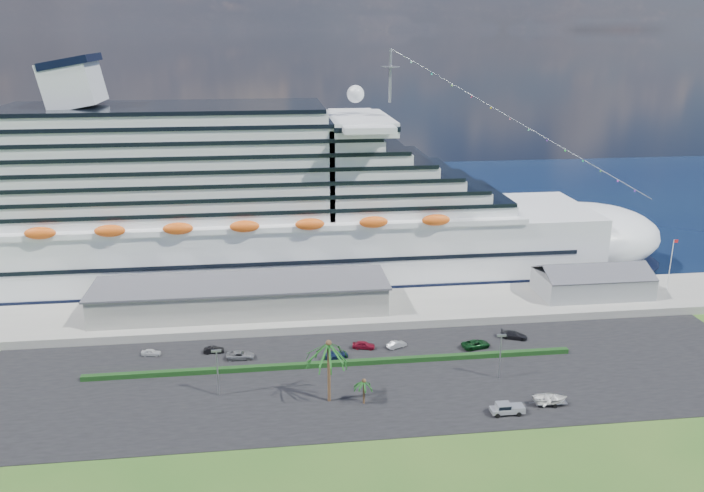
{
  "coord_description": "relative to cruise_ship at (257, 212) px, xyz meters",
  "views": [
    {
      "loc": [
        -18.51,
        -94.94,
        57.97
      ],
      "look_at": [
        -3.03,
        30.0,
        18.26
      ],
      "focal_mm": 35.0,
      "sensor_mm": 36.0,
      "label": 1
    }
  ],
  "objects": [
    {
      "name": "port_shed",
      "position": [
        73.53,
        -24.0,
        -12.3
      ],
      "size": [
        24.0,
        12.31,
        7.37
      ],
      "color": "gray",
      "rests_on": "wharf"
    },
    {
      "name": "ground",
      "position": [
        21.53,
        -64.0,
        -16.69
      ],
      "size": [
        420.0,
        420.0,
        0.0
      ],
      "primitive_type": "plane",
      "color": "#28541C",
      "rests_on": "ground"
    },
    {
      "name": "hedge",
      "position": [
        13.53,
        -48.0,
        -16.12
      ],
      "size": [
        88.0,
        1.1,
        0.9
      ],
      "primitive_type": "cube",
      "color": "black",
      "rests_on": "asphalt_lot"
    },
    {
      "name": "cruise_ship",
      "position": [
        0.0,
        0.0,
        0.0
      ],
      "size": [
        191.0,
        38.0,
        54.0
      ],
      "color": "silver",
      "rests_on": "ground"
    },
    {
      "name": "asphalt_lot",
      "position": [
        21.53,
        -53.0,
        -16.63
      ],
      "size": [
        140.0,
        38.0,
        0.12
      ],
      "primitive_type": "cube",
      "color": "black",
      "rests_on": "ground"
    },
    {
      "name": "lamp_post_right",
      "position": [
        41.53,
        -56.0,
        -11.35
      ],
      "size": [
        1.6,
        0.35,
        8.27
      ],
      "color": "gray",
      "rests_on": "asphalt_lot"
    },
    {
      "name": "water",
      "position": [
        21.53,
        66.0,
        -16.68
      ],
      "size": [
        420.0,
        160.0,
        0.02
      ],
      "primitive_type": "cube",
      "color": "black",
      "rests_on": "ground"
    },
    {
      "name": "parked_car_2",
      "position": [
        -3.36,
        -43.01,
        -15.86
      ],
      "size": [
        5.23,
        2.53,
        1.43
      ],
      "primitive_type": "imported",
      "rotation": [
        0.0,
        0.0,
        1.54
      ],
      "color": "gray",
      "rests_on": "asphalt_lot"
    },
    {
      "name": "parked_car_5",
      "position": [
        26.11,
        -42.0,
        -15.93
      ],
      "size": [
        4.12,
        2.83,
        1.29
      ],
      "primitive_type": "imported",
      "rotation": [
        0.0,
        0.0,
        1.99
      ],
      "color": "#9FA1A5",
      "rests_on": "asphalt_lot"
    },
    {
      "name": "wharf",
      "position": [
        21.53,
        -24.0,
        -15.79
      ],
      "size": [
        240.0,
        20.0,
        1.8
      ],
      "primitive_type": "cube",
      "color": "gray",
      "rests_on": "ground"
    },
    {
      "name": "parked_car_4",
      "position": [
        19.8,
        -41.62,
        -15.85
      ],
      "size": [
        4.57,
        2.71,
        1.46
      ],
      "primitive_type": "imported",
      "rotation": [
        0.0,
        0.0,
        1.33
      ],
      "color": "maroon",
      "rests_on": "asphalt_lot"
    },
    {
      "name": "lamp_post_left",
      "position": [
        -6.47,
        -56.0,
        -11.35
      ],
      "size": [
        1.6,
        0.35,
        8.27
      ],
      "color": "gray",
      "rests_on": "asphalt_lot"
    },
    {
      "name": "parked_car_0",
      "position": [
        -19.88,
        -39.62,
        -15.96
      ],
      "size": [
        3.73,
        1.87,
        1.22
      ],
      "primitive_type": "imported",
      "rotation": [
        0.0,
        0.0,
        1.45
      ],
      "color": "silver",
      "rests_on": "asphalt_lot"
    },
    {
      "name": "flagpole",
      "position": [
        91.57,
        -24.0,
        -8.43
      ],
      "size": [
        1.08,
        0.16,
        12.0
      ],
      "color": "silver",
      "rests_on": "wharf"
    },
    {
      "name": "terminal_building",
      "position": [
        -3.47,
        -24.0,
        -11.68
      ],
      "size": [
        61.0,
        15.0,
        6.3
      ],
      "color": "gray",
      "rests_on": "wharf"
    },
    {
      "name": "parked_car_1",
      "position": [
        -8.36,
        -40.03,
        -15.95
      ],
      "size": [
        3.8,
        1.35,
        1.25
      ],
      "primitive_type": "imported",
      "rotation": [
        0.0,
        0.0,
        1.58
      ],
      "color": "black",
      "rests_on": "asphalt_lot"
    },
    {
      "name": "palm_short",
      "position": [
        17.03,
        -61.5,
        -13.03
      ],
      "size": [
        3.53,
        3.53,
        4.56
      ],
      "color": "#47301E",
      "rests_on": "ground"
    },
    {
      "name": "boat_trailer",
      "position": [
        46.82,
        -65.75,
        -15.36
      ],
      "size": [
        6.41,
        4.17,
        1.84
      ],
      "color": "gray",
      "rests_on": "asphalt_lot"
    },
    {
      "name": "parked_car_6",
      "position": [
        41.07,
        -43.95,
        -15.81
      ],
      "size": [
        5.87,
        3.56,
        1.52
      ],
      "primitive_type": "imported",
      "rotation": [
        0.0,
        0.0,
        1.77
      ],
      "color": "#0D3616",
      "rests_on": "asphalt_lot"
    },
    {
      "name": "parked_car_3",
      "position": [
        14.16,
        -44.96,
        -15.9
      ],
      "size": [
        5.0,
        3.19,
        1.35
      ],
      "primitive_type": "imported",
      "rotation": [
        0.0,
        0.0,
        1.87
      ],
      "color": "#132144",
      "rests_on": "asphalt_lot"
    },
    {
      "name": "pickup_truck",
      "position": [
        38.91,
        -67.51,
        -15.53
      ],
      "size": [
        5.38,
        2.15,
        1.9
      ],
      "color": "black",
      "rests_on": "asphalt_lot"
    },
    {
      "name": "parked_car_7",
      "position": [
        49.7,
        -40.81,
        -15.83
      ],
      "size": [
        5.55,
        3.91,
        1.49
      ],
      "primitive_type": "imported",
      "rotation": [
        0.0,
        0.0,
        1.17
      ],
      "color": "black",
      "rests_on": "asphalt_lot"
    },
    {
      "name": "palm_tall",
      "position": [
        11.53,
        -60.0,
        -7.49
      ],
      "size": [
        8.82,
        8.82,
        11.13
      ],
      "color": "#47301E",
      "rests_on": "ground"
    }
  ]
}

